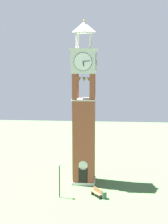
{
  "coord_description": "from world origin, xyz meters",
  "views": [
    {
      "loc": [
        3.27,
        -39.61,
        15.3
      ],
      "look_at": [
        0.0,
        0.0,
        8.84
      ],
      "focal_mm": 53.49,
      "sensor_mm": 36.0,
      "label": 1
    }
  ],
  "objects_px": {
    "clock_tower": "(84,116)",
    "park_bench": "(97,192)",
    "lamp_post": "(59,174)",
    "trash_bin": "(104,195)"
  },
  "relations": [
    {
      "from": "clock_tower",
      "to": "park_bench",
      "type": "height_order",
      "value": "clock_tower"
    },
    {
      "from": "clock_tower",
      "to": "lamp_post",
      "type": "height_order",
      "value": "clock_tower"
    },
    {
      "from": "clock_tower",
      "to": "lamp_post",
      "type": "bearing_deg",
      "value": -115.02
    },
    {
      "from": "trash_bin",
      "to": "lamp_post",
      "type": "bearing_deg",
      "value": -179.49
    },
    {
      "from": "clock_tower",
      "to": "trash_bin",
      "type": "distance_m",
      "value": 9.7
    },
    {
      "from": "clock_tower",
      "to": "park_bench",
      "type": "xyz_separation_m",
      "value": [
        1.8,
        -4.4,
        -7.85
      ]
    },
    {
      "from": "park_bench",
      "to": "lamp_post",
      "type": "relative_size",
      "value": 0.39
    },
    {
      "from": "park_bench",
      "to": "trash_bin",
      "type": "distance_m",
      "value": 0.98
    },
    {
      "from": "lamp_post",
      "to": "trash_bin",
      "type": "height_order",
      "value": "lamp_post"
    },
    {
      "from": "park_bench",
      "to": "lamp_post",
      "type": "height_order",
      "value": "lamp_post"
    }
  ]
}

